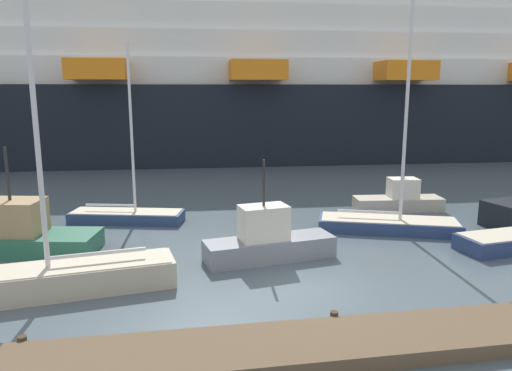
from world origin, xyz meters
The scene contains 9 objects.
ground_plane centered at (0.00, 0.00, 0.00)m, with size 600.00×600.00×0.00m, color #4C5B66.
dock_pier centered at (0.00, -4.07, 0.22)m, with size 21.73×2.53×0.53m.
sailboat_0 centered at (-7.09, 10.38, 0.44)m, with size 6.19×3.06×9.25m.
sailboat_1 centered at (5.95, 6.43, 0.53)m, with size 7.12×4.18×12.12m.
sailboat_3 centered at (-8.34, 1.30, 0.62)m, with size 7.54×2.92×10.71m.
fishing_boat_0 centered at (-11.32, 6.21, 0.82)m, with size 6.88×3.50×4.60m.
fishing_boat_1 centered at (8.43, 10.42, 0.64)m, with size 5.20×2.02×3.67m.
fishing_boat_2 centered at (-0.79, 3.44, 0.80)m, with size 5.65×2.49×4.22m.
cruise_ship centered at (3.12, 36.88, 8.42)m, with size 134.76×25.82×26.14m.
Camera 1 is at (-4.55, -15.67, 7.01)m, focal length 34.30 mm.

